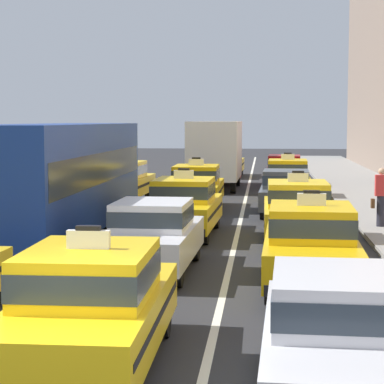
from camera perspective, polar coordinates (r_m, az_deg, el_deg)
lane_stripe_left_center at (r=27.74m, az=-2.71°, el=-1.35°), size 0.14×80.00×0.01m
lane_stripe_center_right at (r=27.47m, az=3.91°, el=-1.43°), size 0.14×80.00×0.01m
bus_left_second at (r=21.15m, az=-10.09°, el=1.36°), size 2.54×11.20×3.22m
taxi_left_third at (r=30.39m, az=-5.28°, el=0.89°), size 1.99×4.63×1.96m
taxi_center_nearest at (r=10.06m, az=-7.74°, el=-8.60°), size 1.86×4.58×1.96m
sedan_center_second at (r=16.27m, az=-3.01°, el=-3.24°), size 1.88×4.35×1.58m
taxi_center_third at (r=21.41m, az=-0.60°, el=-1.03°), size 1.95×4.61×1.96m
taxi_center_fourth at (r=27.62m, az=0.34°, el=0.45°), size 1.84×4.57×1.96m
box_truck_center_fifth at (r=36.18m, az=1.89°, el=3.08°), size 2.38×6.99×3.27m
taxi_center_sixth at (r=43.85m, az=2.69°, el=2.32°), size 1.94×4.61×1.96m
sedan_right_nearest at (r=8.99m, az=11.29°, el=-10.58°), size 1.90×4.36×1.58m
taxi_right_second at (r=14.94m, az=9.08°, el=-3.97°), size 1.94×4.61×1.96m
taxi_right_third at (r=20.52m, az=8.08°, el=-1.37°), size 1.82×4.56×1.96m
sedan_right_fourth at (r=26.35m, az=7.21°, el=0.09°), size 1.91×4.36×1.58m
taxi_right_fifth at (r=31.85m, az=7.34°, el=1.08°), size 1.94×4.61×1.96m
sedan_right_sixth at (r=37.47m, az=7.08°, el=1.70°), size 1.92×4.36×1.58m
pedestrian_mid_block at (r=22.94m, az=14.26°, el=-0.37°), size 0.47×0.24×1.76m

